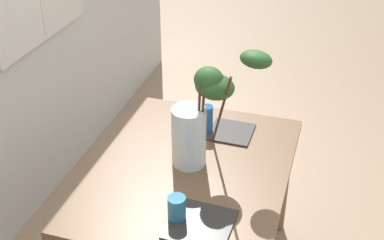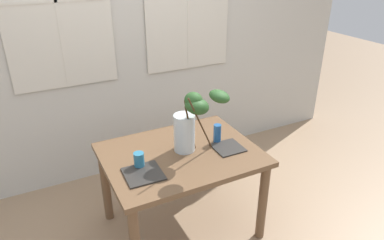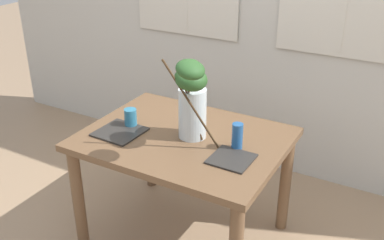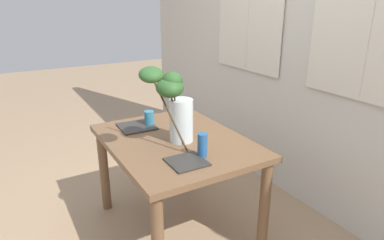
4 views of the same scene
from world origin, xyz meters
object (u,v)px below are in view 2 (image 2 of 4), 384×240
Objects in this scene: vase_with_branches at (191,122)px; drinking_glass_blue_right at (217,133)px; drinking_glass_blue_left at (139,160)px; plate_square_right at (228,148)px; plate_square_left at (143,174)px; dining_table at (181,165)px.

vase_with_branches is 3.83× the size of drinking_glass_blue_right.
vase_with_branches reaches higher than drinking_glass_blue_left.
drinking_glass_blue_right is at bearing 11.03° from vase_with_branches.
drinking_glass_blue_left is 0.70m from plate_square_right.
plate_square_right is (0.70, 0.04, -0.00)m from plate_square_left.
drinking_glass_blue_left is 0.67m from drinking_glass_blue_right.
dining_table is 0.38m from vase_with_branches.
plate_square_right is (0.28, -0.07, -0.25)m from vase_with_branches.
vase_with_branches reaches higher than plate_square_right.
drinking_glass_blue_left is (-0.41, -0.01, -0.20)m from vase_with_branches.
drinking_glass_blue_right is at bearing 101.52° from plate_square_right.
drinking_glass_blue_right is (0.25, 0.05, -0.18)m from vase_with_branches.
drinking_glass_blue_left reaches higher than plate_square_right.
dining_table is 0.38m from plate_square_right.
vase_with_branches is 2.27× the size of plate_square_left.
drinking_glass_blue_left is at bearing -174.72° from drinking_glass_blue_right.
plate_square_left is at bearing -176.81° from plate_square_right.
drinking_glass_blue_right is at bearing 2.66° from dining_table.
vase_with_branches is 5.12× the size of drinking_glass_blue_left.
plate_square_left is at bearing -166.45° from drinking_glass_blue_right.
dining_table is 2.00× the size of vase_with_branches.
drinking_glass_blue_right is 0.70m from plate_square_left.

